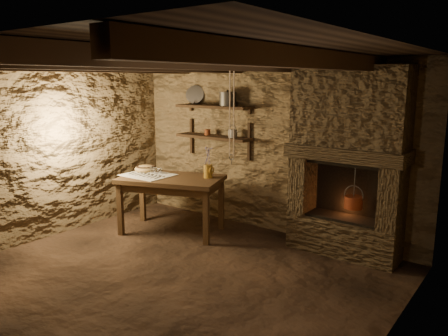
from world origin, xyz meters
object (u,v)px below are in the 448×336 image
Objects in this scene: wooden_bowl at (145,169)px; iron_stockpot at (228,100)px; work_table at (172,203)px; red_pot at (353,201)px; stoneware_jug at (208,165)px.

wooden_bowl is 1.33× the size of iron_stockpot.
work_table is 2.49m from red_pot.
stoneware_jug is at bearing -169.19° from red_pot.
red_pot is at bearing 5.59° from stoneware_jug.
iron_stockpot is (1.00, 0.71, 1.02)m from wooden_bowl.
iron_stockpot is 0.44× the size of red_pot.
work_table is 3.69× the size of stoneware_jug.
red_pot is (1.94, 0.37, -0.28)m from stoneware_jug.
stoneware_jug is at bearing 11.97° from wooden_bowl.
work_table is 6.63× the size of iron_stockpot.
work_table is 2.95× the size of red_pot.
stoneware_jug is 1.06m from wooden_bowl.
stoneware_jug reaches higher than work_table.
work_table is 1.67m from iron_stockpot.
wooden_bowl is at bearing -144.63° from iron_stockpot.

